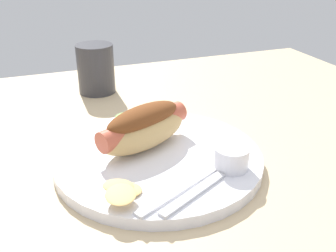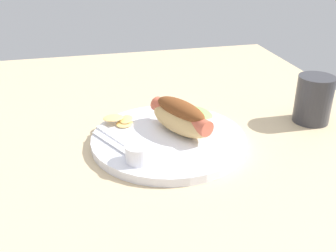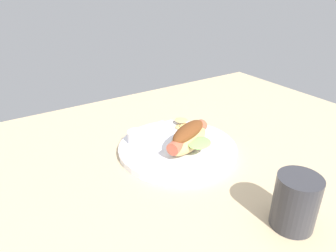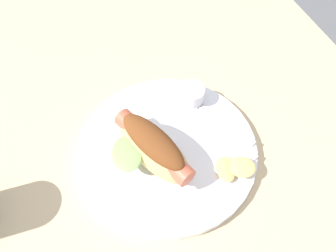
% 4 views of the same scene
% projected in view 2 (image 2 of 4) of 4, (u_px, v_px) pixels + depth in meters
% --- Properties ---
extents(ground_plane, '(1.20, 0.90, 0.02)m').
position_uv_depth(ground_plane, '(177.00, 138.00, 0.79)').
color(ground_plane, tan).
extents(plate, '(0.29, 0.29, 0.02)m').
position_uv_depth(plate, '(169.00, 139.00, 0.75)').
color(plate, white).
rests_on(plate, ground_plane).
extents(hot_dog, '(0.16, 0.12, 0.06)m').
position_uv_depth(hot_dog, '(181.00, 116.00, 0.75)').
color(hot_dog, tan).
rests_on(hot_dog, plate).
extents(sauce_ramekin, '(0.05, 0.05, 0.03)m').
position_uv_depth(sauce_ramekin, '(139.00, 153.00, 0.66)').
color(sauce_ramekin, white).
rests_on(sauce_ramekin, plate).
extents(fork, '(0.13, 0.08, 0.00)m').
position_uv_depth(fork, '(115.00, 145.00, 0.71)').
color(fork, silver).
rests_on(fork, plate).
extents(knife, '(0.14, 0.08, 0.00)m').
position_uv_depth(knife, '(120.00, 140.00, 0.72)').
color(knife, silver).
rests_on(knife, plate).
extents(chips_pile, '(0.06, 0.07, 0.02)m').
position_uv_depth(chips_pile, '(121.00, 120.00, 0.79)').
color(chips_pile, '#E7BD6D').
rests_on(chips_pile, plate).
extents(drinking_cup, '(0.07, 0.07, 0.10)m').
position_uv_depth(drinking_cup, '(314.00, 99.00, 0.82)').
color(drinking_cup, '#333338').
rests_on(drinking_cup, ground_plane).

